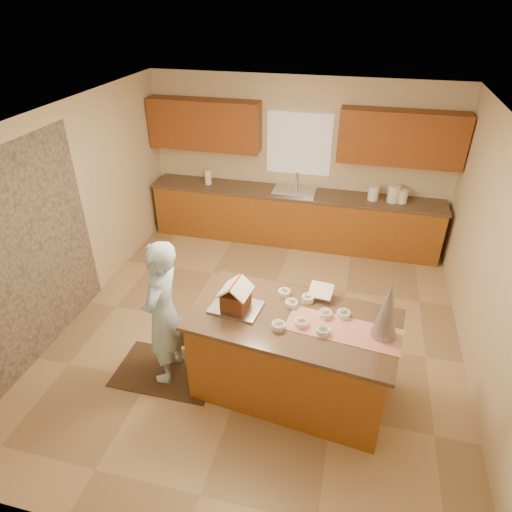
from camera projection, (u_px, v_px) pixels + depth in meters
name	position (u px, v px, depth m)	size (l,w,h in m)	color
floor	(260.00, 330.00, 5.81)	(5.50, 5.50, 0.00)	tan
ceiling	(261.00, 121.00, 4.41)	(5.50, 5.50, 0.00)	silver
wall_back	(298.00, 161.00, 7.39)	(5.50, 5.50, 0.00)	beige
wall_front	(161.00, 445.00, 2.83)	(5.50, 5.50, 0.00)	beige
wall_left	(68.00, 217.00, 5.62)	(5.50, 5.50, 0.00)	beige
wall_right	(495.00, 268.00, 4.60)	(5.50, 5.50, 0.00)	beige
stone_accent	(29.00, 256.00, 5.00)	(2.50, 2.50, 0.00)	gray
window_curtain	(299.00, 144.00, 7.21)	(1.05, 0.03, 1.00)	white
back_counter_base	(293.00, 218.00, 7.62)	(4.80, 0.60, 0.88)	#9E5720
back_counter_top	(294.00, 193.00, 7.38)	(4.85, 0.63, 0.04)	brown
upper_cabinet_left	(204.00, 125.00, 7.27)	(1.85, 0.35, 0.80)	brown
upper_cabinet_right	(401.00, 138.00, 6.64)	(1.85, 0.35, 0.80)	brown
sink	(294.00, 194.00, 7.38)	(0.70, 0.45, 0.12)	silver
faucet	(296.00, 180.00, 7.44)	(0.03, 0.03, 0.28)	silver
island_base	(292.00, 357.00, 4.71)	(1.98, 0.99, 0.97)	#9E5720
island_top	(294.00, 320.00, 4.45)	(2.07, 1.08, 0.04)	brown
table_runner	(343.00, 330.00, 4.29)	(1.10, 0.40, 0.01)	#B01E0C
baking_tray	(236.00, 307.00, 4.57)	(0.51, 0.37, 0.03)	silver
cookbook	(321.00, 291.00, 4.67)	(0.24, 0.02, 0.20)	white
tinsel_tree	(388.00, 310.00, 4.06)	(0.24, 0.24, 0.60)	silver
rug	(167.00, 371.00, 5.19)	(1.16, 0.76, 0.01)	black
boy	(163.00, 313.00, 4.73)	(0.63, 0.41, 1.71)	#AAD3F1
canister_a	(373.00, 193.00, 7.05)	(0.17, 0.17, 0.23)	white
canister_b	(394.00, 194.00, 6.97)	(0.19, 0.19, 0.27)	white
canister_c	(403.00, 196.00, 6.96)	(0.15, 0.15, 0.21)	white
paper_towel	(208.00, 177.00, 7.61)	(0.11, 0.11, 0.25)	white
gingerbread_house	(236.00, 297.00, 4.50)	(0.34, 0.34, 0.31)	brown
candy_bowls	(307.00, 312.00, 4.47)	(0.77, 0.68, 0.06)	#F8A427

